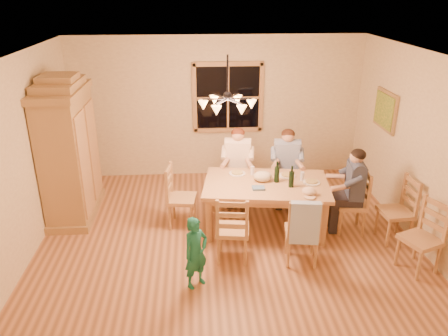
{
  "coord_description": "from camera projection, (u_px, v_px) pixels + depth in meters",
  "views": [
    {
      "loc": [
        -0.44,
        -5.62,
        3.5
      ],
      "look_at": [
        -0.04,
        0.1,
        1.1
      ],
      "focal_mm": 35.0,
      "sensor_mm": 36.0,
      "label": 1
    }
  ],
  "objects": [
    {
      "name": "wall_right",
      "position": [
        420.0,
        150.0,
        6.2
      ],
      "size": [
        0.02,
        5.0,
        2.7
      ],
      "primitive_type": "cube",
      "color": "#CBB78F",
      "rests_on": "floor"
    },
    {
      "name": "dining_table",
      "position": [
        266.0,
        189.0,
        6.6
      ],
      "size": [
        2.0,
        1.38,
        0.76
      ],
      "rotation": [
        0.0,
        0.0,
        -0.13
      ],
      "color": "#AF7A4E",
      "rests_on": "floor"
    },
    {
      "name": "chair_end_right",
      "position": [
        350.0,
        212.0,
        6.66
      ],
      "size": [
        0.48,
        0.49,
        0.99
      ],
      "rotation": [
        0.0,
        0.0,
        1.44
      ],
      "color": "#AC834C",
      "rests_on": "floor"
    },
    {
      "name": "wine_bottle_b",
      "position": [
        292.0,
        177.0,
        6.38
      ],
      "size": [
        0.08,
        0.08,
        0.33
      ],
      "primitive_type": "cylinder",
      "color": "black",
      "rests_on": "dining_table"
    },
    {
      "name": "child",
      "position": [
        196.0,
        253.0,
        5.35
      ],
      "size": [
        0.41,
        0.39,
        0.95
      ],
      "primitive_type": "imported",
      "rotation": [
        0.0,
        0.0,
        0.67
      ],
      "color": "#197159",
      "rests_on": "floor"
    },
    {
      "name": "window",
      "position": [
        228.0,
        98.0,
        8.23
      ],
      "size": [
        1.3,
        0.06,
        1.3
      ],
      "color": "black",
      "rests_on": "wall_back"
    },
    {
      "name": "chair_spare_front",
      "position": [
        418.0,
        250.0,
        5.73
      ],
      "size": [
        0.55,
        0.56,
        0.99
      ],
      "rotation": [
        0.0,
        0.0,
        1.95
      ],
      "color": "#AC834C",
      "rests_on": "floor"
    },
    {
      "name": "chair_end_left",
      "position": [
        182.0,
        207.0,
        6.82
      ],
      "size": [
        0.48,
        0.49,
        0.99
      ],
      "rotation": [
        0.0,
        0.0,
        -1.71
      ],
      "color": "#AC834C",
      "rests_on": "floor"
    },
    {
      "name": "wine_glass_b",
      "position": [
        302.0,
        176.0,
        6.62
      ],
      "size": [
        0.06,
        0.06,
        0.14
      ],
      "primitive_type": "cylinder",
      "color": "silver",
      "rests_on": "dining_table"
    },
    {
      "name": "armoire",
      "position": [
        69.0,
        154.0,
        6.87
      ],
      "size": [
        0.66,
        1.4,
        2.3
      ],
      "color": "olive",
      "rests_on": "floor"
    },
    {
      "name": "painting",
      "position": [
        385.0,
        110.0,
        7.21
      ],
      "size": [
        0.06,
        0.78,
        0.64
      ],
      "color": "olive",
      "rests_on": "wall_right"
    },
    {
      "name": "ceiling",
      "position": [
        228.0,
        54.0,
        5.51
      ],
      "size": [
        5.5,
        5.0,
        0.02
      ],
      "primitive_type": "cube",
      "color": "white",
      "rests_on": "wall_back"
    },
    {
      "name": "chair_far_right",
      "position": [
        285.0,
        186.0,
        7.53
      ],
      "size": [
        0.49,
        0.48,
        0.99
      ],
      "rotation": [
        0.0,
        0.0,
        3.01
      ],
      "color": "#AC834C",
      "rests_on": "floor"
    },
    {
      "name": "wine_bottle_a",
      "position": [
        277.0,
        172.0,
        6.54
      ],
      "size": [
        0.08,
        0.08,
        0.33
      ],
      "primitive_type": "cylinder",
      "color": "black",
      "rests_on": "dining_table"
    },
    {
      "name": "plate_slate",
      "position": [
        311.0,
        182.0,
        6.56
      ],
      "size": [
        0.26,
        0.26,
        0.02
      ],
      "primitive_type": "cylinder",
      "color": "white",
      "rests_on": "dining_table"
    },
    {
      "name": "adult_woman",
      "position": [
        238.0,
        156.0,
        7.37
      ],
      "size": [
        0.43,
        0.47,
        0.87
      ],
      "rotation": [
        0.0,
        0.0,
        3.01
      ],
      "color": "#F8DEC0",
      "rests_on": "floor"
    },
    {
      "name": "wall_left",
      "position": [
        23.0,
        159.0,
        5.85
      ],
      "size": [
        0.02,
        5.0,
        2.7
      ],
      "primitive_type": "cube",
      "color": "#CBB78F",
      "rests_on": "floor"
    },
    {
      "name": "cloth_bundle",
      "position": [
        263.0,
        176.0,
        6.6
      ],
      "size": [
        0.28,
        0.22,
        0.15
      ],
      "primitive_type": "ellipsoid",
      "color": "#C5B68F",
      "rests_on": "dining_table"
    },
    {
      "name": "chair_near_left",
      "position": [
        233.0,
        239.0,
        5.96
      ],
      "size": [
        0.49,
        0.48,
        0.99
      ],
      "rotation": [
        0.0,
        0.0,
        -0.13
      ],
      "color": "#AC834C",
      "rests_on": "floor"
    },
    {
      "name": "wall_back",
      "position": [
        217.0,
        108.0,
        8.33
      ],
      "size": [
        5.5,
        0.02,
        2.7
      ],
      "primitive_type": "cube",
      "color": "#CBB78F",
      "rests_on": "floor"
    },
    {
      "name": "towel",
      "position": [
        305.0,
        223.0,
        5.57
      ],
      "size": [
        0.39,
        0.15,
        0.58
      ],
      "primitive_type": "cube",
      "rotation": [
        0.0,
        0.0,
        -0.13
      ],
      "color": "#9FBAD8",
      "rests_on": "chair_near_right"
    },
    {
      "name": "floor",
      "position": [
        227.0,
        238.0,
        6.55
      ],
      "size": [
        5.5,
        5.5,
        0.0
      ],
      "primitive_type": "plane",
      "color": "brown",
      "rests_on": "ground"
    },
    {
      "name": "adult_plaid_man",
      "position": [
        287.0,
        157.0,
        7.32
      ],
      "size": [
        0.43,
        0.47,
        0.87
      ],
      "rotation": [
        0.0,
        0.0,
        3.01
      ],
      "color": "#315088",
      "rests_on": "floor"
    },
    {
      "name": "plate_plaid",
      "position": [
        287.0,
        176.0,
        6.79
      ],
      "size": [
        0.26,
        0.26,
        0.02
      ],
      "primitive_type": "cylinder",
      "color": "white",
      "rests_on": "dining_table"
    },
    {
      "name": "chair_far_left",
      "position": [
        237.0,
        185.0,
        7.58
      ],
      "size": [
        0.49,
        0.48,
        0.99
      ],
      "rotation": [
        0.0,
        0.0,
        3.01
      ],
      "color": "#AC834C",
      "rests_on": "floor"
    },
    {
      "name": "napkin",
      "position": [
        258.0,
        188.0,
        6.36
      ],
      "size": [
        0.2,
        0.16,
        0.03
      ],
      "primitive_type": "cube",
      "rotation": [
        0.0,
        0.0,
        -0.13
      ],
      "color": "#55769B",
      "rests_on": "dining_table"
    },
    {
      "name": "chair_near_right",
      "position": [
        301.0,
        242.0,
        5.9
      ],
      "size": [
        0.49,
        0.48,
        0.99
      ],
      "rotation": [
        0.0,
        0.0,
        -0.13
      ],
      "color": "#AC834C",
      "rests_on": "floor"
    },
    {
      "name": "cap",
      "position": [
        309.0,
        191.0,
        6.18
      ],
      "size": [
        0.2,
        0.2,
        0.11
      ],
      "primitive_type": "ellipsoid",
      "color": "beige",
      "rests_on": "dining_table"
    },
    {
      "name": "wine_glass_a",
      "position": [
        253.0,
        170.0,
        6.83
      ],
      "size": [
        0.06,
        0.06,
        0.14
      ],
      "primitive_type": "cylinder",
      "color": "silver",
      "rests_on": "dining_table"
    },
    {
      "name": "plate_woman",
      "position": [
        237.0,
        173.0,
        6.87
      ],
      "size": [
        0.26,
        0.26,
        0.02
      ],
      "primitive_type": "cylinder",
      "color": "white",
      "rests_on": "dining_table"
    },
    {
      "name": "adult_slate_man",
      "position": [
        354.0,
        180.0,
        6.45
      ],
      "size": [
        0.47,
        0.43,
        0.87
      ],
      "rotation": [
        0.0,
        0.0,
        1.44
      ],
      "color": "#39435C",
      "rests_on": "floor"
    },
    {
      "name": "chair_spare_back",
      "position": [
        394.0,
        221.0,
        6.41
      ],
      "size": [
        0.45,
        0.47,
        0.99
      ],
      "rotation": [
        0.0,
        0.0,
        1.64
      ],
      "color": "#AC834C",
      "rests_on": "floor"
    },
    {
      "name": "chandelier",
      "position": [
        227.0,
        103.0,
        5.75
      ],
      "size": [
        0.77,
        0.68,
        0.71
      ],
      "color": "black",
      "rests_on": "ceiling"
    }
  ]
}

